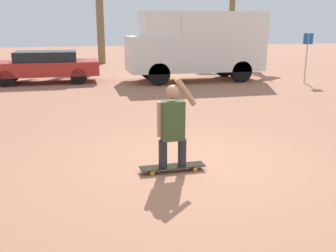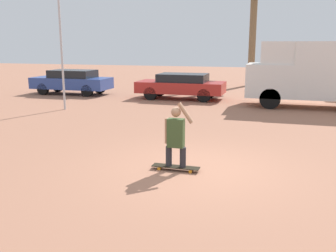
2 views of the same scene
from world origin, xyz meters
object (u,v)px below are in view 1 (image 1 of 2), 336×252
at_px(person_skateboarder, 173,122).
at_px(skateboard, 173,167).
at_px(street_sign, 307,51).
at_px(camper_van, 197,43).
at_px(parked_car_red, 45,66).

bearing_deg(person_skateboarder, skateboard, 0.00).
bearing_deg(street_sign, skateboard, -133.63).
bearing_deg(camper_van, skateboard, -110.21).
bearing_deg(street_sign, camper_van, 157.57).
distance_m(skateboard, street_sign, 11.61).
height_order(parked_car_red, street_sign, street_sign).
bearing_deg(skateboard, camper_van, 69.79).
height_order(person_skateboarder, parked_car_red, person_skateboarder).
height_order(skateboard, camper_van, camper_van).
bearing_deg(parked_car_red, street_sign, -14.05).
bearing_deg(skateboard, person_skateboarder, -180.00).
relative_size(camper_van, parked_car_red, 1.29).
relative_size(camper_van, street_sign, 2.84).
bearing_deg(camper_van, parked_car_red, 171.85).
relative_size(person_skateboarder, parked_car_red, 0.33).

